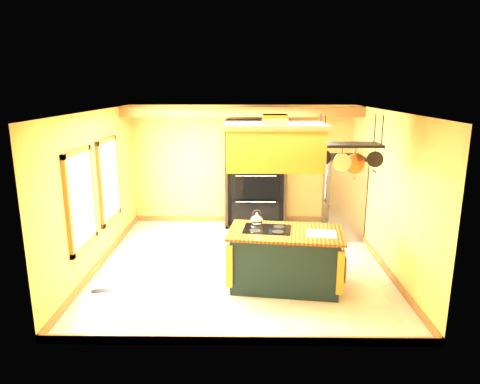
{
  "coord_description": "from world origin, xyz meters",
  "views": [
    {
      "loc": [
        0.07,
        -7.14,
        3.09
      ],
      "look_at": [
        -0.02,
        0.3,
        1.25
      ],
      "focal_mm": 32.0,
      "sensor_mm": 36.0,
      "label": 1
    }
  ],
  "objects_px": {
    "pot_rack": "(349,151)",
    "refrigerator": "(343,199)",
    "range_hood": "(275,145)",
    "hutch": "(255,186)",
    "kitchen_island": "(285,258)"
  },
  "relations": [
    {
      "from": "range_hood",
      "to": "refrigerator",
      "type": "relative_size",
      "value": 0.89
    },
    {
      "from": "hutch",
      "to": "range_hood",
      "type": "bearing_deg",
      "value": -86.35
    },
    {
      "from": "pot_rack",
      "to": "refrigerator",
      "type": "bearing_deg",
      "value": 77.85
    },
    {
      "from": "refrigerator",
      "to": "hutch",
      "type": "distance_m",
      "value": 1.96
    },
    {
      "from": "kitchen_island",
      "to": "range_hood",
      "type": "bearing_deg",
      "value": -172.26
    },
    {
      "from": "range_hood",
      "to": "hutch",
      "type": "xyz_separation_m",
      "value": [
        -0.2,
        3.12,
        -1.34
      ]
    },
    {
      "from": "kitchen_island",
      "to": "range_hood",
      "type": "relative_size",
      "value": 1.26
    },
    {
      "from": "kitchen_island",
      "to": "pot_rack",
      "type": "distance_m",
      "value": 1.93
    },
    {
      "from": "refrigerator",
      "to": "hutch",
      "type": "xyz_separation_m",
      "value": [
        -1.82,
        0.72,
        0.1
      ]
    },
    {
      "from": "refrigerator",
      "to": "hutch",
      "type": "relative_size",
      "value": 0.7
    },
    {
      "from": "kitchen_island",
      "to": "range_hood",
      "type": "height_order",
      "value": "range_hood"
    },
    {
      "from": "range_hood",
      "to": "pot_rack",
      "type": "xyz_separation_m",
      "value": [
        1.1,
        0.0,
        -0.08
      ]
    },
    {
      "from": "pot_rack",
      "to": "hutch",
      "type": "bearing_deg",
      "value": 112.7
    },
    {
      "from": "range_hood",
      "to": "refrigerator",
      "type": "bearing_deg",
      "value": 55.93
    },
    {
      "from": "kitchen_island",
      "to": "range_hood",
      "type": "distance_m",
      "value": 1.8
    }
  ]
}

